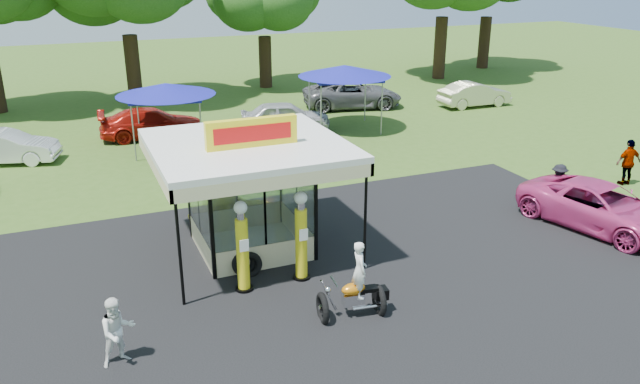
# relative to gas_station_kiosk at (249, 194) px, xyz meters

# --- Properties ---
(ground) EXTENTS (120.00, 120.00, 0.00)m
(ground) POSITION_rel_gas_station_kiosk_xyz_m (2.00, -4.99, -1.78)
(ground) COLOR #35541A
(ground) RESTS_ON ground
(asphalt_apron) EXTENTS (20.00, 14.00, 0.04)m
(asphalt_apron) POSITION_rel_gas_station_kiosk_xyz_m (2.00, -2.99, -1.76)
(asphalt_apron) COLOR black
(asphalt_apron) RESTS_ON ground
(gas_station_kiosk) EXTENTS (5.40, 5.40, 4.18)m
(gas_station_kiosk) POSITION_rel_gas_station_kiosk_xyz_m (0.00, 0.00, 0.00)
(gas_station_kiosk) COLOR white
(gas_station_kiosk) RESTS_ON ground
(gas_pump_left) EXTENTS (0.48, 0.48, 2.56)m
(gas_pump_left) POSITION_rel_gas_station_kiosk_xyz_m (-0.92, -2.40, -0.56)
(gas_pump_left) COLOR black
(gas_pump_left) RESTS_ON ground
(gas_pump_right) EXTENTS (0.48, 0.48, 2.58)m
(gas_pump_right) POSITION_rel_gas_station_kiosk_xyz_m (0.72, -2.38, -0.55)
(gas_pump_right) COLOR black
(gas_pump_right) RESTS_ON ground
(motorcycle) EXTENTS (1.79, 1.02, 2.07)m
(motorcycle) POSITION_rel_gas_station_kiosk_xyz_m (1.29, -4.64, -0.98)
(motorcycle) COLOR black
(motorcycle) RESTS_ON ground
(spare_tires) EXTENTS (0.88, 0.57, 0.74)m
(spare_tires) POSITION_rel_gas_station_kiosk_xyz_m (-0.61, -1.62, -1.42)
(spare_tires) COLOR black
(spare_tires) RESTS_ON ground
(kiosk_car) EXTENTS (2.82, 1.13, 0.96)m
(kiosk_car) POSITION_rel_gas_station_kiosk_xyz_m (-0.00, 2.21, -1.30)
(kiosk_car) COLOR yellow
(kiosk_car) RESTS_ON ground
(pink_sedan) EXTENTS (3.67, 5.73, 1.47)m
(pink_sedan) POSITION_rel_gas_station_kiosk_xyz_m (10.97, -2.86, -1.05)
(pink_sedan) COLOR #CF387F
(pink_sedan) RESTS_ON ground
(spectator_west) EXTENTS (0.89, 0.76, 1.59)m
(spectator_west) POSITION_rel_gas_station_kiosk_xyz_m (-4.28, -4.41, -0.99)
(spectator_west) COLOR white
(spectator_west) RESTS_ON ground
(spectator_east_a) EXTENTS (1.04, 0.67, 1.52)m
(spectator_east_a) POSITION_rel_gas_station_kiosk_xyz_m (11.14, -0.70, -1.02)
(spectator_east_a) COLOR black
(spectator_east_a) RESTS_ON ground
(spectator_east_b) EXTENTS (1.11, 0.56, 1.82)m
(spectator_east_b) POSITION_rel_gas_station_kiosk_xyz_m (15.17, -0.05, -0.87)
(spectator_east_b) COLOR gray
(spectator_east_b) RESTS_ON ground
(bg_car_a) EXTENTS (4.57, 2.65, 1.43)m
(bg_car_a) POSITION_rel_gas_station_kiosk_xyz_m (-7.28, 12.28, -1.07)
(bg_car_a) COLOR white
(bg_car_a) RESTS_ON ground
(bg_car_b) EXTENTS (5.12, 2.33, 1.45)m
(bg_car_b) POSITION_rel_gas_station_kiosk_xyz_m (-0.82, 14.04, -1.06)
(bg_car_b) COLOR #AE160D
(bg_car_b) RESTS_ON ground
(bg_car_c) EXTENTS (4.84, 2.79, 1.55)m
(bg_car_c) POSITION_rel_gas_station_kiosk_xyz_m (5.60, 12.63, -1.01)
(bg_car_c) COLOR #B1B2B5
(bg_car_c) RESTS_ON ground
(bg_car_d) EXTENTS (6.22, 3.82, 1.61)m
(bg_car_d) POSITION_rel_gas_station_kiosk_xyz_m (11.11, 16.26, -0.98)
(bg_car_d) COLOR #565557
(bg_car_d) RESTS_ON ground
(bg_car_e) EXTENTS (4.40, 1.58, 1.44)m
(bg_car_e) POSITION_rel_gas_station_kiosk_xyz_m (17.99, 13.78, -1.06)
(bg_car_e) COLOR #BDBD91
(bg_car_e) RESTS_ON ground
(tent_west) EXTENTS (4.43, 4.43, 3.09)m
(tent_west) POSITION_rel_gas_station_kiosk_xyz_m (-0.41, 11.56, 1.02)
(tent_west) COLOR gray
(tent_west) RESTS_ON ground
(tent_east) EXTENTS (4.71, 4.71, 3.29)m
(tent_east) POSITION_rel_gas_station_kiosk_xyz_m (8.58, 11.94, 1.20)
(tent_east) COLOR gray
(tent_east) RESTS_ON ground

